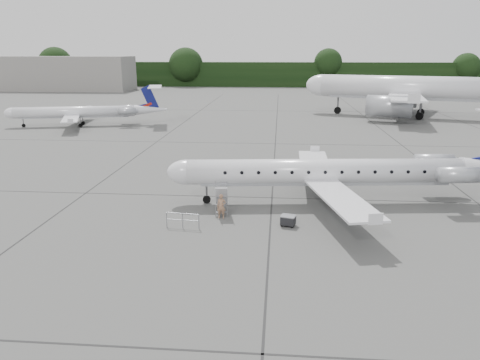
# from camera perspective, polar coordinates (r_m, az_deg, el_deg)

# --- Properties ---
(ground) EXTENTS (320.00, 320.00, 0.00)m
(ground) POSITION_cam_1_polar(r_m,az_deg,el_deg) (32.14, 13.52, -5.41)
(ground) COLOR #565553
(ground) RESTS_ON ground
(treeline) EXTENTS (260.00, 4.00, 8.00)m
(treeline) POSITION_cam_1_polar(r_m,az_deg,el_deg) (159.97, 6.78, 12.64)
(treeline) COLOR black
(treeline) RESTS_ON ground
(terminal_building) EXTENTS (40.00, 14.00, 10.00)m
(terminal_building) POSITION_cam_1_polar(r_m,az_deg,el_deg) (154.24, -20.58, 12.07)
(terminal_building) COLOR gray
(terminal_building) RESTS_ON ground
(main_regional_jet) EXTENTS (28.37, 21.76, 6.80)m
(main_regional_jet) POSITION_cam_1_polar(r_m,az_deg,el_deg) (35.58, 10.34, 2.50)
(main_regional_jet) COLOR silver
(main_regional_jet) RESTS_ON ground
(airstair) EXTENTS (1.07, 2.26, 2.13)m
(airstair) POSITION_cam_1_polar(r_m,az_deg,el_deg) (33.47, -2.26, -2.21)
(airstair) COLOR silver
(airstair) RESTS_ON ground
(passenger) EXTENTS (0.65, 0.44, 1.72)m
(passenger) POSITION_cam_1_polar(r_m,az_deg,el_deg) (32.35, -2.29, -3.22)
(passenger) COLOR #986E53
(passenger) RESTS_ON ground
(safety_railing) EXTENTS (2.20, 0.30, 1.00)m
(safety_railing) POSITION_cam_1_polar(r_m,az_deg,el_deg) (30.88, -7.01, -4.95)
(safety_railing) COLOR gray
(safety_railing) RESTS_ON ground
(baggage_cart) EXTENTS (1.07, 0.95, 0.79)m
(baggage_cart) POSITION_cam_1_polar(r_m,az_deg,el_deg) (31.20, 5.88, -4.91)
(baggage_cart) COLOR black
(baggage_cart) RESTS_ON ground
(bg_narrowbody) EXTENTS (46.75, 39.53, 14.32)m
(bg_narrowbody) POSITION_cam_1_polar(r_m,az_deg,el_deg) (88.54, 20.20, 11.81)
(bg_narrowbody) COLOR silver
(bg_narrowbody) RESTS_ON ground
(bg_regional_left) EXTENTS (26.49, 21.73, 6.08)m
(bg_regional_left) POSITION_cam_1_polar(r_m,az_deg,el_deg) (77.56, -19.52, 8.45)
(bg_regional_left) COLOR silver
(bg_regional_left) RESTS_ON ground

